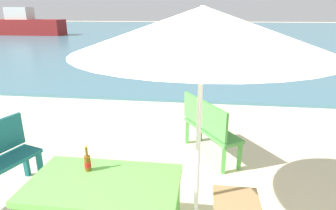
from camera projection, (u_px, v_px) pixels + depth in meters
sea_water at (202, 32)px, 30.79m from camera, size 120.00×50.00×0.08m
picnic_table_green at (105, 191)px, 2.67m from camera, size 1.40×0.80×0.76m
beer_bottle_amber at (87, 162)px, 2.78m from camera, size 0.07×0.07×0.26m
patio_umbrella at (202, 30)px, 2.26m from camera, size 2.10×2.10×2.30m
bench_green_left at (208, 125)px, 4.49m from camera, size 0.94×1.21×0.95m
swimmer_person at (235, 69)px, 10.33m from camera, size 0.34×0.34×0.41m
boat_tanker at (26, 25)px, 26.12m from camera, size 6.70×1.83×2.44m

